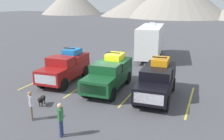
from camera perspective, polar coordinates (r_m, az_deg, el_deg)
The scene contains 13 objects.
ground_plane at distance 18.50m, azimuth -0.21°, elevation -3.71°, with size 240.00×240.00×0.00m, color #47474C.
pickup_truck_a at distance 19.53m, azimuth -11.01°, elevation 0.77°, with size 2.41×5.33×2.61m.
pickup_truck_b at distance 17.54m, azimuth -0.60°, elevation -0.75°, with size 2.47×5.65×2.59m.
pickup_truck_c at distance 16.26m, azimuth 10.67°, elevation -2.34°, with size 2.37×5.36×2.62m.
lot_stripe_a at distance 20.78m, azimuth -16.32°, elevation -2.13°, with size 0.12×5.50×0.01m, color gold.
lot_stripe_b at distance 18.63m, azimuth -6.81°, elevation -3.67°, with size 0.12×5.50×0.01m, color gold.
lot_stripe_c at distance 17.13m, azimuth 4.81°, elevation -5.40°, with size 0.12×5.50×0.01m, color gold.
lot_stripe_d at distance 16.45m, azimuth 18.06°, elevation -7.10°, with size 0.12×5.50×0.01m, color gold.
camper_trailer_a at distance 27.36m, azimuth 9.17°, elevation 7.02°, with size 3.36×9.11×3.94m.
person_b at distance 13.71m, azimuth -18.82°, elevation -7.61°, with size 0.31×0.31×1.64m.
person_c at distance 11.72m, azimuth -12.16°, elevation -11.01°, with size 0.24×0.37×1.71m.
dog at distance 15.49m, azimuth -16.51°, elevation -6.77°, with size 0.44×0.86×0.62m.
mountain_ridge at distance 106.88m, azimuth 16.89°, elevation 15.51°, with size 147.31×42.87×16.45m.
Camera 1 is at (6.82, -16.03, 6.22)m, focal length 38.39 mm.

